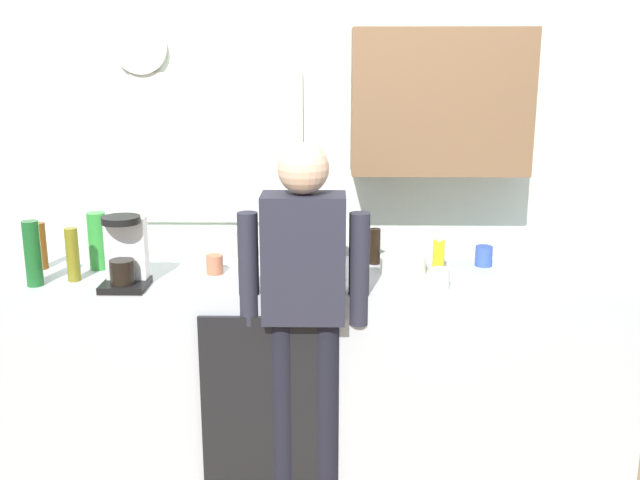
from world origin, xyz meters
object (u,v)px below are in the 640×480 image
(cup_terracotta_mug, at_px, (215,264))
(bottle_dark_sauce, at_px, (375,246))
(mixing_bowl, at_px, (403,264))
(person_at_sink, at_px, (304,291))
(bottle_clear_soda, at_px, (98,241))
(bottle_red_vinegar, at_px, (294,247))
(bottle_olive_oil, at_px, (73,255))
(cup_white_mug, at_px, (440,279))
(bottle_amber_beer, at_px, (40,246))
(bottle_green_wine, at_px, (33,254))
(coffee_maker, at_px, (125,255))
(storage_canister, at_px, (229,246))
(dish_soap, at_px, (439,255))
(cup_blue_mug, at_px, (484,256))

(cup_terracotta_mug, bearing_deg, bottle_dark_sauce, 13.39)
(mixing_bowl, relative_size, person_at_sink, 0.14)
(bottle_clear_soda, distance_m, bottle_red_vinegar, 0.95)
(bottle_olive_oil, distance_m, cup_white_mug, 1.68)
(bottle_amber_beer, height_order, mixing_bowl, bottle_amber_beer)
(bottle_green_wine, xyz_separation_m, cup_terracotta_mug, (0.79, 0.19, -0.10))
(coffee_maker, relative_size, mixing_bowl, 1.50)
(coffee_maker, bearing_deg, cup_white_mug, -0.52)
(person_at_sink, bearing_deg, mixing_bowl, 35.95)
(bottle_red_vinegar, distance_m, cup_terracotta_mug, 0.39)
(coffee_maker, distance_m, mixing_bowl, 1.30)
(cup_white_mug, bearing_deg, cup_terracotta_mug, 168.41)
(coffee_maker, bearing_deg, storage_canister, 44.18)
(cup_white_mug, relative_size, dish_soap, 0.53)
(bottle_red_vinegar, bearing_deg, cup_terracotta_mug, -166.86)
(storage_canister, bearing_deg, cup_white_mug, -22.35)
(bottle_red_vinegar, distance_m, bottle_amber_beer, 1.23)
(bottle_amber_beer, distance_m, mixing_bowl, 1.76)
(bottle_clear_soda, distance_m, bottle_dark_sauce, 1.36)
(bottle_red_vinegar, bearing_deg, cup_blue_mug, 4.29)
(bottle_olive_oil, relative_size, cup_terracotta_mug, 2.72)
(mixing_bowl, distance_m, person_at_sink, 0.58)
(cup_blue_mug, bearing_deg, mixing_bowl, -164.02)
(bottle_clear_soda, height_order, storage_canister, bottle_clear_soda)
(cup_terracotta_mug, height_order, storage_canister, storage_canister)
(bottle_red_vinegar, height_order, dish_soap, bottle_red_vinegar)
(mixing_bowl, bearing_deg, storage_canister, 169.61)
(mixing_bowl, bearing_deg, bottle_clear_soda, 178.61)
(cup_white_mug, bearing_deg, dish_soap, 83.83)
(storage_canister, bearing_deg, mixing_bowl, -10.39)
(mixing_bowl, bearing_deg, cup_blue_mug, 15.98)
(person_at_sink, bearing_deg, cup_blue_mug, 27.20)
(bottle_olive_oil, bearing_deg, mixing_bowl, 5.90)
(bottle_olive_oil, distance_m, storage_canister, 0.75)
(bottle_green_wine, xyz_separation_m, dish_soap, (1.86, 0.26, -0.07))
(cup_blue_mug, height_order, storage_canister, storage_canister)
(cup_white_mug, relative_size, mixing_bowl, 0.43)
(bottle_red_vinegar, relative_size, storage_canister, 1.29)
(bottle_red_vinegar, bearing_deg, bottle_dark_sauce, 13.62)
(coffee_maker, bearing_deg, mixing_bowl, 10.78)
(bottle_amber_beer, xyz_separation_m, bottle_green_wine, (0.07, -0.27, 0.03))
(cup_white_mug, bearing_deg, mixing_bowl, 119.39)
(bottle_olive_oil, bearing_deg, cup_white_mug, -3.26)
(bottle_clear_soda, height_order, cup_blue_mug, bottle_clear_soda)
(dish_soap, xyz_separation_m, storage_canister, (-1.03, 0.13, 0.01))
(dish_soap, bearing_deg, person_at_sink, -149.69)
(bottle_red_vinegar, height_order, storage_canister, bottle_red_vinegar)
(dish_soap, bearing_deg, storage_canister, 172.89)
(bottle_clear_soda, distance_m, cup_blue_mug, 1.89)
(coffee_maker, height_order, cup_terracotta_mug, coffee_maker)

